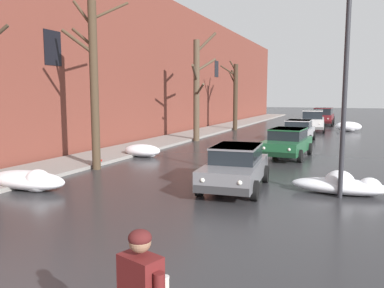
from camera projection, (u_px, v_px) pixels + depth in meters
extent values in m
cube|color=gray|center=(159.00, 142.00, 24.87)|extent=(2.81, 80.00, 0.14)
cube|color=brown|center=(132.00, 63.00, 24.98)|extent=(0.60, 80.00, 10.20)
cube|color=black|center=(52.00, 48.00, 18.05)|extent=(0.08, 1.10, 1.60)
cube|color=black|center=(216.00, 69.00, 39.11)|extent=(0.08, 1.10, 1.60)
ellipsoid|color=white|center=(142.00, 150.00, 19.53)|extent=(1.91, 1.15, 0.61)
ellipsoid|color=white|center=(151.00, 153.00, 19.32)|extent=(0.53, 0.44, 0.44)
ellipsoid|color=white|center=(141.00, 150.00, 19.59)|extent=(0.72, 0.60, 0.60)
ellipsoid|color=white|center=(340.00, 186.00, 12.14)|extent=(2.93, 1.03, 0.48)
ellipsoid|color=white|center=(370.00, 187.00, 11.82)|extent=(0.69, 0.57, 0.57)
ellipsoid|color=white|center=(339.00, 182.00, 12.06)|extent=(0.90, 0.75, 0.75)
ellipsoid|color=white|center=(27.00, 180.00, 12.73)|extent=(2.93, 1.19, 0.60)
ellipsoid|color=white|center=(34.00, 182.00, 12.38)|extent=(0.73, 0.61, 0.61)
ellipsoid|color=white|center=(38.00, 181.00, 12.35)|extent=(0.87, 0.72, 0.72)
ellipsoid|color=white|center=(348.00, 127.00, 33.21)|extent=(2.10, 1.16, 0.84)
ellipsoid|color=white|center=(351.00, 128.00, 32.96)|extent=(0.83, 0.70, 0.70)
ellipsoid|color=white|center=(344.00, 128.00, 33.22)|extent=(0.65, 0.54, 0.54)
cylinder|color=#423323|center=(94.00, 87.00, 15.78)|extent=(0.34, 0.34, 6.78)
cylinder|color=#423323|center=(110.00, 11.00, 15.96)|extent=(0.82, 1.62, 0.96)
cylinder|color=#423323|center=(83.00, 38.00, 15.93)|extent=(1.35, 0.48, 0.91)
cylinder|color=#423323|center=(83.00, 14.00, 15.76)|extent=(1.22, 0.43, 1.22)
cylinder|color=#423323|center=(78.00, 42.00, 15.42)|extent=(1.09, 0.85, 0.98)
cylinder|color=#4C3D2D|center=(196.00, 91.00, 25.86)|extent=(0.41, 0.41, 6.69)
cylinder|color=#4C3D2D|center=(206.00, 65.00, 26.07)|extent=(1.04, 1.44, 0.98)
cylinder|color=#4C3D2D|center=(206.00, 42.00, 25.62)|extent=(1.25, 0.98, 1.39)
cylinder|color=#4C3D2D|center=(195.00, 73.00, 24.80)|extent=(0.66, 1.91, 0.98)
cylinder|color=#4C3D2D|center=(200.00, 89.00, 25.22)|extent=(1.03, 1.14, 0.80)
cylinder|color=#382B1E|center=(235.00, 97.00, 34.28)|extent=(0.40, 0.40, 5.78)
cylinder|color=#382B1E|center=(233.00, 79.00, 34.95)|extent=(1.14, 1.60, 1.30)
cylinder|color=#382B1E|center=(228.00, 71.00, 34.05)|extent=(1.38, 0.54, 0.97)
cylinder|color=#382B1E|center=(234.00, 75.00, 35.18)|extent=(1.19, 2.23, 1.11)
cylinder|color=#382B1E|center=(233.00, 66.00, 34.60)|extent=(1.02, 1.23, 1.08)
cube|color=slate|center=(235.00, 171.00, 12.72)|extent=(2.00, 4.24, 0.60)
cube|color=black|center=(237.00, 153.00, 12.85)|extent=(1.59, 2.25, 0.52)
cube|color=slate|center=(237.00, 146.00, 12.82)|extent=(1.63, 2.30, 0.06)
cube|color=#303032|center=(221.00, 190.00, 10.85)|extent=(1.60, 0.27, 0.22)
cube|color=#303032|center=(246.00, 166.00, 14.64)|extent=(1.60, 0.27, 0.22)
cylinder|color=black|center=(255.00, 191.00, 11.31)|extent=(0.23, 0.61, 0.60)
cylinder|color=black|center=(200.00, 187.00, 11.81)|extent=(0.23, 0.61, 0.60)
cylinder|color=black|center=(265.00, 174.00, 13.72)|extent=(0.23, 0.61, 0.60)
cylinder|color=black|center=(219.00, 171.00, 14.22)|extent=(0.23, 0.61, 0.60)
sphere|color=silver|center=(240.00, 183.00, 10.63)|extent=(0.14, 0.14, 0.14)
sphere|color=silver|center=(203.00, 180.00, 10.95)|extent=(0.14, 0.14, 0.14)
cube|color=#1E5633|center=(287.00, 145.00, 19.33)|extent=(2.00, 4.41, 0.60)
cube|color=black|center=(288.00, 134.00, 19.45)|extent=(1.64, 2.33, 0.52)
cube|color=#1E5633|center=(288.00, 129.00, 19.42)|extent=(1.68, 2.37, 0.06)
cube|color=black|center=(276.00, 154.00, 17.47)|extent=(1.73, 0.22, 0.22)
cube|color=black|center=(295.00, 144.00, 21.23)|extent=(1.73, 0.22, 0.22)
cylinder|color=black|center=(300.00, 156.00, 17.78)|extent=(0.21, 0.61, 0.60)
cylinder|color=black|center=(262.00, 154.00, 18.56)|extent=(0.21, 0.61, 0.60)
cylinder|color=black|center=(310.00, 149.00, 20.17)|extent=(0.21, 0.61, 0.60)
cylinder|color=black|center=(275.00, 147.00, 20.95)|extent=(0.21, 0.61, 0.60)
sphere|color=silver|center=(289.00, 150.00, 17.16)|extent=(0.14, 0.14, 0.14)
sphere|color=silver|center=(264.00, 148.00, 17.66)|extent=(0.14, 0.14, 0.14)
cube|color=#B7B7BC|center=(298.00, 132.00, 26.01)|extent=(1.77, 4.10, 0.60)
cube|color=black|center=(299.00, 124.00, 26.13)|extent=(1.52, 2.13, 0.52)
cube|color=#B7B7BC|center=(299.00, 120.00, 26.10)|extent=(1.56, 2.18, 0.06)
cube|color=#525254|center=(294.00, 138.00, 24.20)|extent=(1.73, 0.12, 0.22)
cube|color=#525254|center=(302.00, 132.00, 27.86)|extent=(1.73, 0.12, 0.22)
cylinder|color=black|center=(310.00, 139.00, 24.54)|extent=(0.18, 0.60, 0.60)
cylinder|color=black|center=(281.00, 138.00, 25.23)|extent=(0.18, 0.60, 0.60)
cylinder|color=black|center=(314.00, 136.00, 26.86)|extent=(0.18, 0.60, 0.60)
cylinder|color=black|center=(287.00, 135.00, 27.56)|extent=(0.18, 0.60, 0.60)
sphere|color=silver|center=(303.00, 134.00, 23.92)|extent=(0.14, 0.14, 0.14)
sphere|color=silver|center=(284.00, 134.00, 24.36)|extent=(0.14, 0.14, 0.14)
cube|color=silver|center=(313.00, 123.00, 33.14)|extent=(2.16, 4.74, 0.80)
cube|color=black|center=(313.00, 114.00, 33.10)|extent=(1.80, 3.34, 0.68)
cube|color=silver|center=(313.00, 110.00, 33.06)|extent=(1.84, 3.41, 0.06)
cube|color=slate|center=(312.00, 128.00, 31.05)|extent=(1.77, 0.26, 0.22)
cube|color=slate|center=(313.00, 124.00, 35.31)|extent=(1.77, 0.26, 0.22)
cylinder|color=black|center=(324.00, 129.00, 31.56)|extent=(0.23, 0.69, 0.68)
cylinder|color=black|center=(300.00, 129.00, 32.13)|extent=(0.23, 0.69, 0.68)
cylinder|color=black|center=(324.00, 127.00, 34.25)|extent=(0.23, 0.69, 0.68)
cylinder|color=black|center=(302.00, 126.00, 34.83)|extent=(0.23, 0.69, 0.68)
sphere|color=silver|center=(320.00, 124.00, 30.80)|extent=(0.14, 0.14, 0.14)
sphere|color=silver|center=(304.00, 124.00, 31.16)|extent=(0.14, 0.14, 0.14)
cube|color=maroon|center=(323.00, 118.00, 39.92)|extent=(1.88, 4.46, 0.80)
cube|color=black|center=(323.00, 111.00, 39.87)|extent=(1.62, 3.12, 0.68)
cube|color=maroon|center=(323.00, 108.00, 39.83)|extent=(1.66, 3.18, 0.06)
cube|color=black|center=(321.00, 122.00, 37.96)|extent=(1.84, 0.12, 0.22)
cube|color=black|center=(324.00, 120.00, 41.95)|extent=(1.84, 0.12, 0.22)
cylinder|color=black|center=(332.00, 123.00, 38.34)|extent=(0.18, 0.68, 0.68)
cylinder|color=black|center=(312.00, 123.00, 39.07)|extent=(0.18, 0.68, 0.68)
cylinder|color=black|center=(333.00, 122.00, 40.87)|extent=(0.18, 0.68, 0.68)
cylinder|color=black|center=(314.00, 121.00, 41.60)|extent=(0.18, 0.68, 0.68)
sphere|color=silver|center=(328.00, 119.00, 37.66)|extent=(0.14, 0.14, 0.14)
sphere|color=silver|center=(315.00, 118.00, 38.13)|extent=(0.14, 0.14, 0.14)
cube|color=black|center=(324.00, 116.00, 46.03)|extent=(2.05, 4.18, 0.60)
cube|color=black|center=(325.00, 112.00, 46.14)|extent=(1.66, 2.22, 0.52)
cube|color=black|center=(325.00, 110.00, 46.11)|extent=(1.70, 2.26, 0.06)
cube|color=black|center=(321.00, 119.00, 44.30)|extent=(1.73, 0.25, 0.22)
cube|color=black|center=(327.00, 117.00, 47.80)|extent=(1.73, 0.25, 0.22)
cylinder|color=black|center=(331.00, 120.00, 44.55)|extent=(0.22, 0.61, 0.60)
cylinder|color=black|center=(314.00, 119.00, 45.36)|extent=(0.22, 0.61, 0.60)
cylinder|color=black|center=(333.00, 119.00, 46.78)|extent=(0.22, 0.61, 0.60)
cylinder|color=black|center=(318.00, 118.00, 47.59)|extent=(0.22, 0.61, 0.60)
sphere|color=silver|center=(327.00, 117.00, 43.99)|extent=(0.14, 0.14, 0.14)
sphere|color=silver|center=(316.00, 116.00, 44.50)|extent=(0.14, 0.14, 0.14)
cube|color=#5B1919|center=(141.00, 287.00, 3.83)|extent=(0.48, 0.38, 0.64)
cylinder|color=#5B1919|center=(124.00, 284.00, 4.00)|extent=(0.14, 0.14, 0.56)
sphere|color=#8E664C|center=(140.00, 242.00, 3.77)|extent=(0.22, 0.22, 0.22)
ellipsoid|color=#4C1919|center=(140.00, 238.00, 3.76)|extent=(0.23, 0.23, 0.17)
cylinder|color=beige|center=(165.00, 283.00, 3.86)|extent=(0.10, 0.10, 0.11)
cylinder|color=silver|center=(165.00, 277.00, 3.85)|extent=(0.11, 0.11, 0.02)
cylinder|color=#B21E19|center=(98.00, 161.00, 16.61)|extent=(0.22, 0.22, 0.55)
sphere|color=#B21E19|center=(97.00, 153.00, 16.57)|extent=(0.21, 0.21, 0.21)
cylinder|color=#B21E19|center=(94.00, 160.00, 16.67)|extent=(0.10, 0.09, 0.09)
cylinder|color=#B21E19|center=(101.00, 160.00, 16.55)|extent=(0.10, 0.09, 0.09)
cylinder|color=#28282D|center=(345.00, 94.00, 11.29)|extent=(0.14, 0.14, 6.18)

